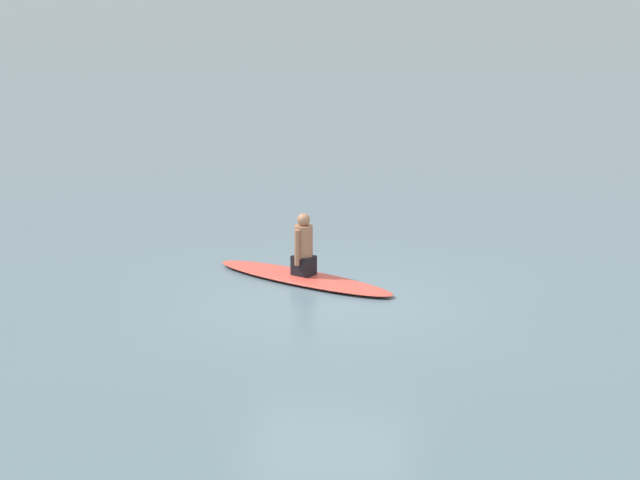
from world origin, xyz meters
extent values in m
plane|color=slate|center=(0.00, 0.00, 0.00)|extent=(400.00, 400.00, 0.00)
ellipsoid|color=#D84C3F|center=(0.62, -0.94, 0.05)|extent=(3.32, 1.92, 0.10)
cube|color=black|center=(0.62, -0.94, 0.26)|extent=(0.40, 0.37, 0.30)
cylinder|color=#9E7051|center=(0.62, -0.94, 0.64)|extent=(0.37, 0.37, 0.51)
sphere|color=#9E7051|center=(0.62, -0.94, 0.99)|extent=(0.20, 0.20, 0.20)
cylinder|color=#9E7051|center=(0.56, -1.10, 0.58)|extent=(0.11, 0.11, 0.56)
cylinder|color=#9E7051|center=(0.69, -0.78, 0.58)|extent=(0.11, 0.11, 0.56)
camera|label=1|loc=(-3.64, 15.56, 5.03)|focal=63.66mm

